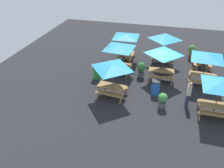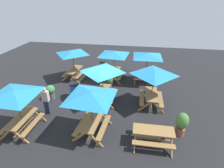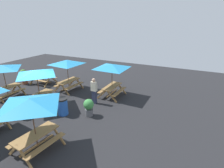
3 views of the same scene
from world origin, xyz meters
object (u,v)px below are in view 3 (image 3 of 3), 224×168
picnic_table_2 (31,106)px  potted_plant_1 (89,107)px  picnic_table_0 (112,69)px  picnic_table_1 (43,77)px  picnic_table_3 (3,70)px  picnic_table_5 (67,64)px  person_standing (94,90)px  trash_bin_blue (63,106)px  picnic_table_4 (36,75)px  potted_plant_0 (18,106)px  potted_plant_2 (24,76)px

picnic_table_2 → potted_plant_1: size_ratio=2.38×
picnic_table_0 → picnic_table_1: 6.41m
picnic_table_3 → picnic_table_5: bearing=-44.4°
picnic_table_2 → picnic_table_3: same height
picnic_table_5 → potted_plant_1: bearing=-121.7°
picnic_table_5 → person_standing: picnic_table_5 is taller
picnic_table_2 → person_standing: 4.78m
picnic_table_3 → trash_bin_blue: picnic_table_3 is taller
picnic_table_4 → picnic_table_5: size_ratio=0.83×
potted_plant_0 → picnic_table_5: bearing=0.3°
picnic_table_3 → potted_plant_0: picnic_table_3 is taller
picnic_table_3 → trash_bin_blue: (-0.14, -4.88, -1.49)m
potted_plant_0 → potted_plant_2: 5.61m
picnic_table_2 → picnic_table_4: (2.91, 2.93, 0.00)m
picnic_table_5 → potted_plant_0: bearing=-175.0°
picnic_table_5 → picnic_table_3: bearing=140.3°
picnic_table_5 → trash_bin_blue: (-3.04, -2.03, -1.49)m
picnic_table_1 → potted_plant_0: potted_plant_0 is taller
potted_plant_1 → potted_plant_2: size_ratio=0.79×
potted_plant_1 → trash_bin_blue: bearing=110.7°
picnic_table_5 → picnic_table_4: bearing=-173.6°
picnic_table_5 → trash_bin_blue: bearing=-141.5°
picnic_table_0 → trash_bin_blue: bearing=159.1°
picnic_table_1 → trash_bin_blue: 5.85m
trash_bin_blue → potted_plant_0: size_ratio=0.86×
trash_bin_blue → picnic_table_3: bearing=88.4°
picnic_table_2 → picnic_table_3: bearing=70.2°
picnic_table_3 → picnic_table_4: same height
picnic_table_4 → person_standing: size_ratio=1.40×
picnic_table_5 → person_standing: 3.28m
picnic_table_1 → picnic_table_3: picnic_table_3 is taller
person_standing → potted_plant_0: bearing=48.6°
potted_plant_1 → picnic_table_2: bearing=172.8°
picnic_table_1 → picnic_table_5: size_ratio=0.64×
picnic_table_3 → picnic_table_5: (2.91, -2.85, 0.00)m
picnic_table_3 → picnic_table_4: size_ratio=1.00×
picnic_table_5 → potted_plant_2: bearing=102.2°
picnic_table_4 → potted_plant_2: (2.28, 4.24, -1.30)m
trash_bin_blue → potted_plant_1: bearing=-69.3°
picnic_table_4 → picnic_table_5: same height
picnic_table_4 → potted_plant_1: (0.30, -3.33, -1.44)m
picnic_table_2 → picnic_table_5: 6.47m
picnic_table_0 → potted_plant_1: size_ratio=2.88×
picnic_table_2 → potted_plant_2: 8.94m
picnic_table_2 → trash_bin_blue: size_ratio=2.38×
picnic_table_0 → potted_plant_0: (-4.68, 3.40, -1.35)m
picnic_table_2 → potted_plant_0: bearing=70.1°
picnic_table_1 → picnic_table_2: bearing=133.9°
picnic_table_1 → picnic_table_5: (-0.22, -2.83, 1.43)m
picnic_table_4 → potted_plant_0: bearing=175.1°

